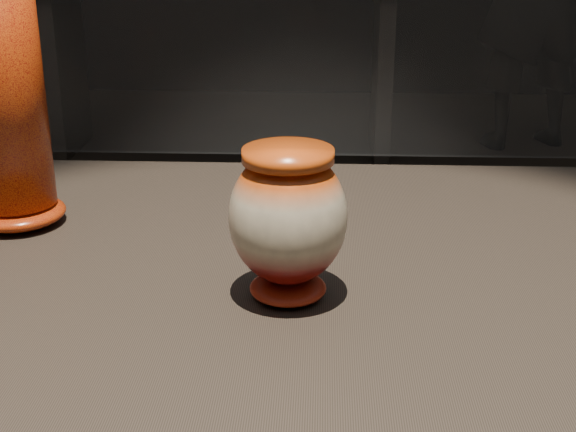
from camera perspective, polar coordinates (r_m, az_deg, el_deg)
name	(u,v)px	position (r m, az deg, el deg)	size (l,w,h in m)	color
main_vase	(288,219)	(0.77, 0.00, -0.19)	(0.14, 0.14, 0.15)	#650C09
tall_vase	(2,84)	(1.00, -19.67, 8.84)	(0.13, 0.13, 0.36)	#C54B0D
back_shelf	(222,34)	(4.34, -4.74, 12.77)	(2.00, 0.60, 0.90)	black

